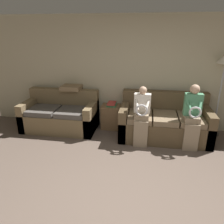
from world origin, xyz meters
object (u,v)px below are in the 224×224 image
object	(u,v)px
child_left_seated	(142,114)
couch_main	(164,122)
book_stack	(112,104)
child_right_seated	(193,115)
couch_side	(61,115)
side_shelf	(112,116)
throw_pillow	(72,87)

from	to	relation	value
child_left_seated	couch_main	bearing A→B (deg)	41.34
couch_main	book_stack	bearing A→B (deg)	166.85
child_right_seated	book_stack	size ratio (longest dim) A/B	4.11
couch_side	book_stack	distance (m)	1.24
couch_main	child_right_seated	distance (m)	0.73
side_shelf	throw_pillow	xyz separation A→B (m)	(-0.97, 0.07, 0.66)
side_shelf	book_stack	xyz separation A→B (m)	(0.00, 0.01, 0.31)
couch_side	side_shelf	size ratio (longest dim) A/B	3.05
throw_pillow	side_shelf	bearing A→B (deg)	-4.35
couch_side	couch_main	bearing A→B (deg)	-1.13
child_left_seated	couch_side	bearing A→B (deg)	166.14
couch_side	side_shelf	world-z (taller)	couch_side
couch_main	child_left_seated	world-z (taller)	child_left_seated
book_stack	throw_pillow	xyz separation A→B (m)	(-0.97, 0.07, 0.35)
child_left_seated	throw_pillow	size ratio (longest dim) A/B	2.62
side_shelf	throw_pillow	size ratio (longest dim) A/B	1.22
couch_side	throw_pillow	bearing A→B (deg)	54.51
child_left_seated	side_shelf	distance (m)	1.06
couch_main	throw_pillow	world-z (taller)	throw_pillow
couch_main	couch_side	bearing A→B (deg)	178.87
child_left_seated	book_stack	world-z (taller)	child_left_seated
couch_main	book_stack	size ratio (longest dim) A/B	6.10
couch_side	side_shelf	xyz separation A→B (m)	(1.18, 0.23, -0.04)
child_right_seated	book_stack	world-z (taller)	child_right_seated
couch_side	child_right_seated	bearing A→B (deg)	-9.14
child_right_seated	side_shelf	xyz separation A→B (m)	(-1.68, 0.69, -0.41)
couch_side	child_left_seated	size ratio (longest dim) A/B	1.42
book_stack	throw_pillow	world-z (taller)	throw_pillow
child_right_seated	side_shelf	distance (m)	1.86
couch_side	child_left_seated	distance (m)	1.98
couch_main	child_left_seated	size ratio (longest dim) A/B	1.58
couch_main	side_shelf	size ratio (longest dim) A/B	3.39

